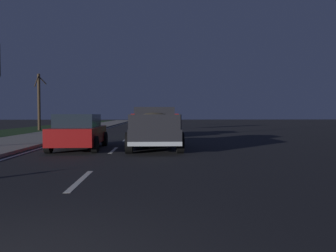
# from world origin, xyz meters

# --- Properties ---
(ground) EXTENTS (144.00, 144.00, 0.00)m
(ground) POSITION_xyz_m (27.00, 0.00, 0.00)
(ground) COLOR black
(sidewalk_shoulder) EXTENTS (108.00, 4.00, 0.12)m
(sidewalk_shoulder) POSITION_xyz_m (27.00, 5.70, 0.06)
(sidewalk_shoulder) COLOR gray
(sidewalk_shoulder) RESTS_ON ground
(grass_verge) EXTENTS (108.00, 6.00, 0.01)m
(grass_verge) POSITION_xyz_m (27.00, 10.70, 0.00)
(grass_verge) COLOR #1E3819
(grass_verge) RESTS_ON ground
(lane_markings) EXTENTS (108.00, 3.54, 0.01)m
(lane_markings) POSITION_xyz_m (28.92, 2.55, 0.00)
(lane_markings) COLOR silver
(lane_markings) RESTS_ON ground
(pickup_truck) EXTENTS (5.42, 2.28, 1.87)m
(pickup_truck) POSITION_xyz_m (11.72, -1.75, 0.98)
(pickup_truck) COLOR #232328
(pickup_truck) RESTS_ON ground
(sedan_green) EXTENTS (4.40, 2.03, 1.54)m
(sedan_green) POSITION_xyz_m (20.04, -1.85, 0.78)
(sedan_green) COLOR #14592D
(sedan_green) RESTS_ON ground
(sedan_red) EXTENTS (4.44, 2.09, 1.54)m
(sedan_red) POSITION_xyz_m (11.49, 1.55, 0.78)
(sedan_red) COLOR maroon
(sedan_red) RESTS_ON ground
(bare_tree_far) EXTENTS (2.29, 0.90, 5.60)m
(bare_tree_far) POSITION_xyz_m (29.22, 9.46, 2.95)
(bare_tree_far) COLOR #423323
(bare_tree_far) RESTS_ON ground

